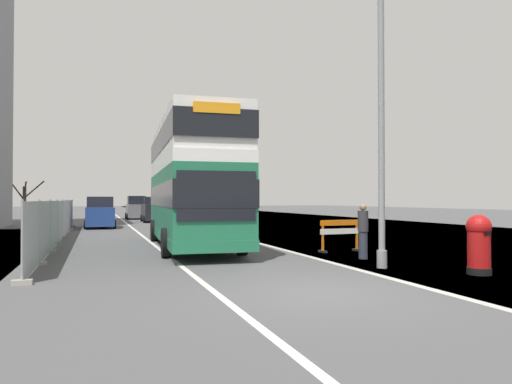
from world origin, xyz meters
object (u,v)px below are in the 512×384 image
object	(u,v)px
lamppost_foreground	(381,110)
pedestrian_at_kerb	(363,231)
red_pillar_postbox	(479,242)
car_receding_mid	(154,210)
double_decker_bus	(191,182)
car_oncoming_near	(100,213)
roadworks_barrier	(340,232)
car_receding_far	(136,208)

from	to	relation	value
lamppost_foreground	pedestrian_at_kerb	size ratio (longest dim) A/B	5.28
red_pillar_postbox	car_receding_mid	distance (m)	32.62
lamppost_foreground	pedestrian_at_kerb	bearing A→B (deg)	73.41
double_decker_bus	pedestrian_at_kerb	distance (m)	7.57
car_oncoming_near	double_decker_bus	bearing A→B (deg)	-77.16
roadworks_barrier	pedestrian_at_kerb	size ratio (longest dim) A/B	0.93
red_pillar_postbox	car_oncoming_near	bearing A→B (deg)	110.33
double_decker_bus	red_pillar_postbox	distance (m)	11.29
red_pillar_postbox	car_receding_far	world-z (taller)	car_receding_far
lamppost_foreground	car_receding_mid	size ratio (longest dim) A/B	2.33
car_receding_mid	car_receding_far	world-z (taller)	car_receding_far
red_pillar_postbox	double_decker_bus	bearing A→B (deg)	120.76
car_oncoming_near	lamppost_foreground	bearing A→B (deg)	-72.00
double_decker_bus	car_receding_far	xyz separation A→B (m)	(0.09, 29.70, -1.60)
roadworks_barrier	pedestrian_at_kerb	xyz separation A→B (m)	(-0.31, -2.13, 0.16)
lamppost_foreground	car_receding_far	xyz separation A→B (m)	(-3.90, 37.46, -3.42)
car_oncoming_near	pedestrian_at_kerb	distance (m)	22.36
lamppost_foreground	car_receding_mid	bearing A→B (deg)	95.49
red_pillar_postbox	car_receding_far	bearing A→B (deg)	98.13
lamppost_foreground	pedestrian_at_kerb	xyz separation A→B (m)	(0.60, 2.00, -3.58)
red_pillar_postbox	car_receding_mid	size ratio (longest dim) A/B	0.38
car_oncoming_near	pedestrian_at_kerb	xyz separation A→B (m)	(8.02, -20.87, -0.10)
roadworks_barrier	car_receding_mid	bearing A→B (deg)	98.29
double_decker_bus	car_receding_mid	bearing A→B (deg)	87.34
pedestrian_at_kerb	lamppost_foreground	bearing A→B (deg)	-106.59
roadworks_barrier	car_receding_mid	world-z (taller)	car_receding_mid
double_decker_bus	car_receding_far	world-z (taller)	double_decker_bus
car_receding_mid	pedestrian_at_kerb	bearing A→B (deg)	-82.94
double_decker_bus	roadworks_barrier	world-z (taller)	double_decker_bus
red_pillar_postbox	roadworks_barrier	xyz separation A→B (m)	(-0.81, 5.95, -0.10)
lamppost_foreground	red_pillar_postbox	bearing A→B (deg)	-46.63
double_decker_bus	car_oncoming_near	distance (m)	15.58
car_oncoming_near	pedestrian_at_kerb	bearing A→B (deg)	-68.97
double_decker_bus	lamppost_foreground	world-z (taller)	lamppost_foreground
lamppost_foreground	roadworks_barrier	xyz separation A→B (m)	(0.91, 4.13, -3.74)
double_decker_bus	roadworks_barrier	distance (m)	6.39
pedestrian_at_kerb	double_decker_bus	bearing A→B (deg)	128.47
red_pillar_postbox	car_oncoming_near	world-z (taller)	car_oncoming_near
red_pillar_postbox	lamppost_foreground	bearing A→B (deg)	133.37
car_receding_mid	lamppost_foreground	bearing A→B (deg)	-84.51
lamppost_foreground	car_oncoming_near	bearing A→B (deg)	108.00
double_decker_bus	red_pillar_postbox	xyz separation A→B (m)	(5.70, -9.58, -1.82)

